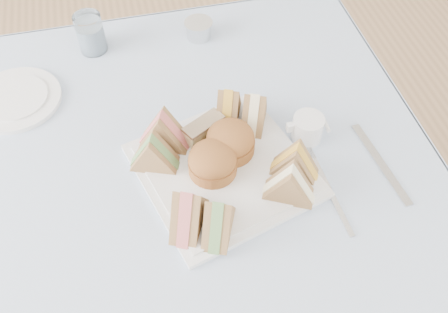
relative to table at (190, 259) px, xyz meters
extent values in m
plane|color=#9E7751|center=(0.00, 0.00, -0.37)|extent=(4.00, 4.00, 0.00)
cube|color=brown|center=(0.00, 0.00, 0.00)|extent=(0.90, 0.90, 0.74)
cube|color=#A7B5DA|center=(0.00, 0.00, 0.37)|extent=(1.02, 1.02, 0.01)
cube|color=white|center=(0.08, -0.02, 0.38)|extent=(0.37, 0.37, 0.01)
cylinder|color=#965D28|center=(0.06, -0.02, 0.42)|extent=(0.11, 0.11, 0.06)
cylinder|color=#965D28|center=(0.10, 0.02, 0.42)|extent=(0.13, 0.13, 0.06)
cube|color=beige|center=(0.06, 0.07, 0.41)|extent=(0.09, 0.07, 0.04)
cylinder|color=white|center=(-0.31, 0.27, 0.38)|extent=(0.24, 0.24, 0.01)
cylinder|color=white|center=(-0.13, 0.41, 0.42)|extent=(0.07, 0.07, 0.09)
cylinder|color=silver|center=(0.12, 0.39, 0.40)|extent=(0.08, 0.08, 0.04)
cube|color=silver|center=(0.39, -0.07, 0.38)|extent=(0.04, 0.21, 0.00)
cube|color=silver|center=(0.27, -0.12, 0.38)|extent=(0.02, 0.18, 0.00)
cylinder|color=white|center=(0.27, 0.03, 0.40)|extent=(0.06, 0.06, 0.06)
camera|label=1|loc=(-0.05, -0.58, 1.16)|focal=40.00mm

